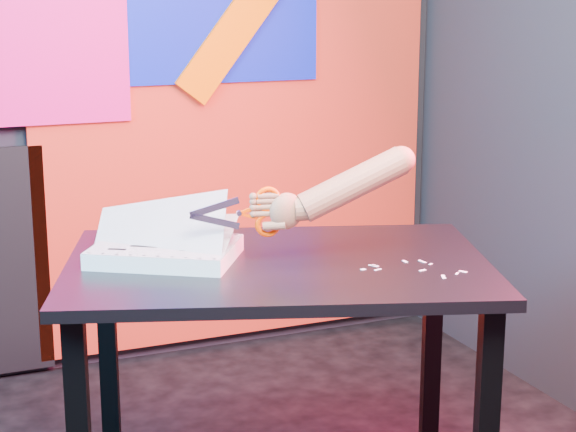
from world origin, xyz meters
name	(u,v)px	position (x,y,z in m)	size (l,w,h in m)	color
room	(181,24)	(0.00, 0.00, 1.35)	(3.01, 3.01, 2.71)	black
backdrop	(85,120)	(0.06, 1.46, 0.96)	(2.88, 0.05, 2.08)	red
work_table	(278,300)	(0.28, 0.14, 0.65)	(1.24, 1.02, 0.75)	black
printout_stack	(165,251)	(0.02, 0.26, 0.77)	(0.44, 0.41, 0.19)	silver
scissors	(262,212)	(0.24, 0.13, 0.88)	(0.23, 0.05, 0.13)	silver
hand_forearm	(342,188)	(0.44, 0.09, 0.94)	(0.41, 0.13, 0.20)	#A0663E
paper_clippings	(413,268)	(0.56, -0.06, 0.75)	(0.23, 0.18, 0.00)	white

